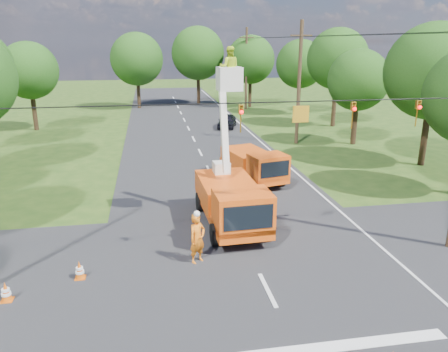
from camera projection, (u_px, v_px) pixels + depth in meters
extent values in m
plane|color=#254314|center=(200.00, 153.00, 34.09)|extent=(140.00, 140.00, 0.00)
cube|color=black|center=(200.00, 153.00, 34.09)|extent=(12.00, 100.00, 0.06)
cube|color=black|center=(254.00, 263.00, 17.14)|extent=(56.00, 10.00, 0.07)
cube|color=silver|center=(297.00, 352.00, 12.24)|extent=(9.00, 0.45, 0.02)
cube|color=silver|center=(270.00, 150.00, 34.99)|extent=(0.12, 90.00, 0.02)
cube|color=#E85410|center=(230.00, 209.00, 20.58)|extent=(2.61, 6.50, 0.48)
cube|color=#E85410|center=(243.00, 211.00, 18.19)|extent=(2.42, 1.91, 1.60)
cube|color=black|center=(248.00, 218.00, 17.32)|extent=(2.03, 0.15, 1.01)
cube|color=#E85410|center=(226.00, 190.00, 21.18)|extent=(2.67, 4.05, 1.07)
cylinder|color=black|center=(215.00, 235.00, 18.54)|extent=(0.38, 1.00, 0.98)
cylinder|color=black|center=(266.00, 230.00, 18.99)|extent=(0.38, 1.00, 0.98)
cylinder|color=black|center=(200.00, 202.00, 22.33)|extent=(0.38, 1.00, 0.98)
cylinder|color=black|center=(243.00, 199.00, 22.78)|extent=(0.38, 1.00, 0.98)
cube|color=silver|center=(222.00, 168.00, 22.04)|extent=(0.83, 0.83, 0.59)
cube|color=silver|center=(224.00, 124.00, 20.79)|extent=(0.36, 1.44, 4.63)
cube|color=silver|center=(229.00, 79.00, 19.10)|extent=(1.05, 1.05, 1.01)
imported|color=#C6E526|center=(229.00, 67.00, 18.95)|extent=(0.96, 0.80, 1.75)
cube|color=#E85410|center=(252.00, 170.00, 27.27)|extent=(3.31, 5.97, 0.42)
cube|color=#E85410|center=(268.00, 166.00, 25.27)|extent=(2.38, 2.03, 1.41)
cube|color=black|center=(275.00, 169.00, 24.56)|extent=(1.75, 0.47, 0.89)
cube|color=#E85410|center=(247.00, 158.00, 27.76)|extent=(2.95, 3.90, 0.94)
cylinder|color=black|center=(251.00, 183.00, 25.40)|extent=(0.49, 0.91, 0.87)
cylinder|color=black|center=(280.00, 179.00, 26.14)|extent=(0.49, 0.91, 0.87)
cylinder|color=black|center=(226.00, 168.00, 28.54)|extent=(0.49, 0.91, 0.87)
cylinder|color=black|center=(253.00, 165.00, 29.28)|extent=(0.49, 0.91, 0.87)
imported|color=orange|center=(197.00, 239.00, 16.95)|extent=(0.88, 0.83, 2.03)
imported|color=black|center=(227.00, 121.00, 43.86)|extent=(2.70, 4.26, 1.35)
cone|color=#DA570B|center=(240.00, 205.00, 22.17)|extent=(0.36, 0.36, 0.70)
cube|color=#DA570B|center=(240.00, 211.00, 22.27)|extent=(0.38, 0.38, 0.04)
cylinder|color=white|center=(240.00, 204.00, 22.15)|extent=(0.26, 0.26, 0.09)
cylinder|color=white|center=(240.00, 207.00, 22.19)|extent=(0.31, 0.31, 0.09)
cone|color=#DA570B|center=(264.00, 189.00, 24.61)|extent=(0.36, 0.36, 0.70)
cube|color=#DA570B|center=(264.00, 195.00, 24.71)|extent=(0.38, 0.38, 0.04)
cylinder|color=white|center=(264.00, 188.00, 24.59)|extent=(0.26, 0.26, 0.09)
cylinder|color=white|center=(264.00, 190.00, 24.64)|extent=(0.31, 0.31, 0.09)
cone|color=#DA570B|center=(80.00, 270.00, 15.92)|extent=(0.36, 0.36, 0.70)
cube|color=#DA570B|center=(80.00, 278.00, 16.02)|extent=(0.38, 0.38, 0.04)
cylinder|color=white|center=(79.00, 268.00, 15.90)|extent=(0.26, 0.26, 0.09)
cylinder|color=white|center=(80.00, 272.00, 15.95)|extent=(0.31, 0.31, 0.09)
cone|color=#DA570B|center=(6.00, 291.00, 14.53)|extent=(0.36, 0.36, 0.70)
cube|color=#DA570B|center=(7.00, 300.00, 14.64)|extent=(0.38, 0.38, 0.04)
cylinder|color=white|center=(6.00, 290.00, 14.52)|extent=(0.26, 0.26, 0.09)
cylinder|color=white|center=(6.00, 294.00, 14.56)|extent=(0.31, 0.31, 0.09)
cone|color=#DA570B|center=(261.00, 154.00, 32.21)|extent=(0.36, 0.36, 0.70)
cube|color=#DA570B|center=(261.00, 159.00, 32.31)|extent=(0.38, 0.38, 0.04)
cylinder|color=white|center=(261.00, 153.00, 32.19)|extent=(0.26, 0.26, 0.09)
cylinder|color=white|center=(261.00, 155.00, 32.24)|extent=(0.31, 0.31, 0.09)
cylinder|color=#4C3823|center=(299.00, 84.00, 35.87)|extent=(0.30, 0.30, 10.00)
cube|color=#4C3823|center=(301.00, 35.00, 34.74)|extent=(1.80, 0.12, 0.12)
cylinder|color=#4C3823|center=(246.00, 69.00, 54.70)|extent=(0.30, 0.30, 10.00)
cube|color=#4C3823|center=(247.00, 37.00, 53.57)|extent=(1.80, 0.12, 0.12)
cylinder|color=black|center=(244.00, 103.00, 15.20)|extent=(18.00, 0.04, 0.04)
cube|color=#B77F16|center=(301.00, 114.00, 15.67)|extent=(0.60, 0.05, 0.60)
imported|color=#B77F16|center=(241.00, 119.00, 15.34)|extent=(0.16, 0.20, 1.00)
sphere|color=#FF0C0C|center=(242.00, 112.00, 15.16)|extent=(0.14, 0.14, 0.14)
imported|color=#B77F16|center=(353.00, 115.00, 16.02)|extent=(0.16, 0.20, 1.00)
sphere|color=#FF0C0C|center=(355.00, 109.00, 15.84)|extent=(0.14, 0.14, 0.14)
imported|color=#B77F16|center=(417.00, 113.00, 16.44)|extent=(0.16, 0.20, 1.00)
sphere|color=#FF0C0C|center=(420.00, 107.00, 16.26)|extent=(0.14, 0.14, 0.14)
cylinder|color=#382616|center=(34.00, 109.00, 42.39)|extent=(0.44, 0.44, 4.05)
sphere|color=#1F4C14|center=(29.00, 70.00, 41.30)|extent=(5.40, 5.40, 5.40)
cylinder|color=#382616|center=(425.00, 133.00, 30.19)|extent=(0.44, 0.44, 4.58)
sphere|color=#1F4C14|center=(434.00, 71.00, 28.96)|extent=(6.40, 6.40, 6.40)
cylinder|color=#382616|center=(355.00, 122.00, 36.60)|extent=(0.44, 0.44, 3.78)
sphere|color=#1F4C14|center=(358.00, 80.00, 35.59)|extent=(5.00, 5.00, 5.00)
cylinder|color=#382616|center=(334.00, 103.00, 44.25)|extent=(0.44, 0.44, 4.75)
sphere|color=#1F4C14|center=(338.00, 59.00, 42.97)|extent=(6.00, 6.00, 6.00)
cylinder|color=#382616|center=(299.00, 97.00, 51.71)|extent=(0.44, 0.44, 4.14)
sphere|color=#1F4C14|center=(300.00, 64.00, 50.60)|extent=(5.60, 5.60, 5.60)
cylinder|color=#382616|center=(139.00, 91.00, 56.16)|extent=(0.44, 0.44, 4.40)
sphere|color=#1F4C14|center=(137.00, 59.00, 54.98)|extent=(6.60, 6.60, 6.60)
cylinder|color=#382616|center=(198.00, 87.00, 59.28)|extent=(0.44, 0.44, 4.84)
sphere|color=#1F4C14|center=(198.00, 53.00, 57.98)|extent=(7.00, 7.00, 7.00)
cylinder|color=#382616|center=(250.00, 90.00, 57.58)|extent=(0.44, 0.44, 4.31)
sphere|color=#1F4C14|center=(251.00, 60.00, 56.42)|extent=(6.20, 6.20, 6.20)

